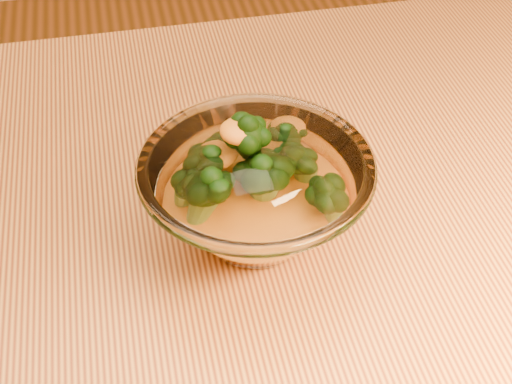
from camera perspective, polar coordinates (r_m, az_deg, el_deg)
table at (r=0.70m, az=8.75°, el=-9.32°), size 1.20×0.80×0.75m
glass_bowl at (r=0.59m, az=0.00°, el=-0.30°), size 0.19×0.19×0.09m
cheese_sauce at (r=0.61m, az=-0.00°, el=-1.55°), size 0.11×0.11×0.03m
broccoli_heap at (r=0.59m, az=-0.61°, el=1.55°), size 0.13×0.11×0.08m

